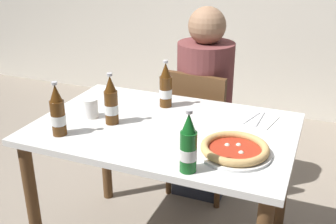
{
  "coord_description": "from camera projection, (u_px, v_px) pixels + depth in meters",
  "views": [
    {
      "loc": [
        0.67,
        -1.59,
        1.55
      ],
      "look_at": [
        0.0,
        0.05,
        0.8
      ],
      "focal_mm": 43.48,
      "sensor_mm": 36.0,
      "label": 1
    }
  ],
  "objects": [
    {
      "name": "paper_cup",
      "position": [
        91.0,
        108.0,
        1.98
      ],
      "size": [
        0.07,
        0.07,
        0.09
      ],
      "primitive_type": "cylinder",
      "color": "white",
      "rests_on": "dining_table_main"
    },
    {
      "name": "diner_seated",
      "position": [
        204.0,
        109.0,
        2.53
      ],
      "size": [
        0.34,
        0.34,
        1.21
      ],
      "color": "#2D3342",
      "rests_on": "ground_plane"
    },
    {
      "name": "chair_behind_table",
      "position": [
        200.0,
        126.0,
        2.53
      ],
      "size": [
        0.43,
        0.43,
        0.85
      ],
      "rotation": [
        0.0,
        0.0,
        3.05
      ],
      "color": "brown",
      "rests_on": "ground_plane"
    },
    {
      "name": "napkin_with_cutlery",
      "position": [
        255.0,
        119.0,
        1.96
      ],
      "size": [
        0.21,
        0.21,
        0.01
      ],
      "color": "white",
      "rests_on": "dining_table_main"
    },
    {
      "name": "dining_table_main",
      "position": [
        164.0,
        147.0,
        1.95
      ],
      "size": [
        1.2,
        0.8,
        0.75
      ],
      "color": "silver",
      "rests_on": "ground_plane"
    },
    {
      "name": "beer_bottle_left",
      "position": [
        166.0,
        87.0,
        2.09
      ],
      "size": [
        0.07,
        0.07,
        0.25
      ],
      "color": "#512D0F",
      "rests_on": "dining_table_main"
    },
    {
      "name": "beer_bottle_right",
      "position": [
        111.0,
        103.0,
        1.89
      ],
      "size": [
        0.07,
        0.07,
        0.25
      ],
      "color": "#512D0F",
      "rests_on": "dining_table_main"
    },
    {
      "name": "beer_bottle_center",
      "position": [
        188.0,
        146.0,
        1.49
      ],
      "size": [
        0.07,
        0.07,
        0.25
      ],
      "color": "#14591E",
      "rests_on": "dining_table_main"
    },
    {
      "name": "pizza_margherita_near",
      "position": [
        235.0,
        149.0,
        1.64
      ],
      "size": [
        0.3,
        0.3,
        0.04
      ],
      "color": "white",
      "rests_on": "dining_table_main"
    },
    {
      "name": "beer_bottle_extra",
      "position": [
        58.0,
        113.0,
        1.78
      ],
      "size": [
        0.07,
        0.07,
        0.25
      ],
      "color": "#512D0F",
      "rests_on": "dining_table_main"
    }
  ]
}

